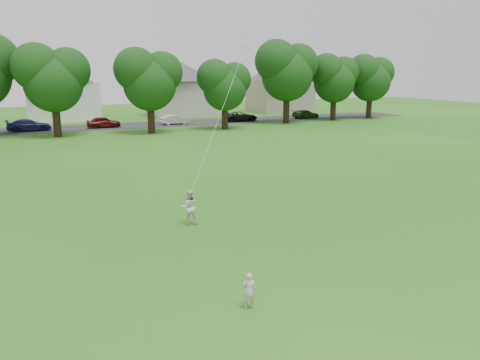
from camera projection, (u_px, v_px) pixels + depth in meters
name	position (u px, v px, depth m)	size (l,w,h in m)	color
ground	(201.00, 271.00, 14.70)	(160.00, 160.00, 0.00)	#1D6116
street	(72.00, 128.00, 51.89)	(90.00, 7.00, 0.01)	#2D2D30
toddler	(249.00, 291.00, 12.28)	(0.37, 0.24, 1.00)	beige
older_boy	(189.00, 207.00, 19.05)	(0.71, 0.55, 1.46)	silver
kite	(219.00, 119.00, 19.69)	(2.13, 1.41, 7.27)	white
tree_row	(95.00, 71.00, 46.50)	(80.89, 9.18, 10.44)	black
parked_cars	(85.00, 123.00, 51.44)	(63.69, 2.18, 1.27)	black
house_row	(54.00, 83.00, 59.36)	(76.40, 13.55, 9.86)	silver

